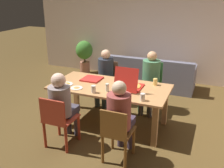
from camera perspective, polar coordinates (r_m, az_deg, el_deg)
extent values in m
plane|color=brown|center=(4.81, -0.46, -8.79)|extent=(20.00, 20.00, 0.00)
cube|color=beige|center=(7.03, 8.96, 12.64)|extent=(6.77, 0.12, 2.85)
cube|color=tan|center=(4.50, -0.48, -0.65)|extent=(2.06, 1.00, 0.04)
cube|color=tan|center=(4.75, -12.61, -4.89)|extent=(0.09, 0.09, 0.71)
cube|color=tan|center=(4.07, 9.48, -9.17)|extent=(0.09, 0.09, 0.71)
cube|color=tan|center=(5.35, -7.94, -1.65)|extent=(0.09, 0.09, 0.71)
cube|color=tan|center=(4.76, 11.67, -4.81)|extent=(0.09, 0.09, 0.71)
cylinder|color=#AC3724|center=(4.46, -11.73, -8.55)|extent=(0.04, 0.04, 0.44)
cylinder|color=#AC3724|center=(4.27, -7.36, -9.62)|extent=(0.04, 0.04, 0.44)
cylinder|color=#AC3724|center=(4.19, -14.69, -10.85)|extent=(0.04, 0.04, 0.44)
cylinder|color=#AC3724|center=(3.99, -10.15, -12.14)|extent=(0.04, 0.04, 0.44)
cube|color=#AC3724|center=(4.11, -11.20, -7.46)|extent=(0.45, 0.45, 0.02)
cube|color=#AC3724|center=(3.87, -13.11, -6.10)|extent=(0.43, 0.03, 0.39)
cylinder|color=#413C48|center=(4.49, -9.69, -8.05)|extent=(0.10, 0.10, 0.46)
cylinder|color=#413C48|center=(4.41, -7.84, -8.49)|extent=(0.10, 0.10, 0.46)
cube|color=#413C48|center=(4.21, -10.02, -5.78)|extent=(0.30, 0.33, 0.11)
cylinder|color=gray|center=(3.98, -11.49, -3.71)|extent=(0.33, 0.33, 0.47)
sphere|color=beige|center=(3.86, -11.83, 0.80)|extent=(0.22, 0.22, 0.22)
cylinder|color=brown|center=(5.37, -0.40, -2.89)|extent=(0.04, 0.04, 0.44)
cylinder|color=brown|center=(5.51, -3.76, -2.33)|extent=(0.04, 0.04, 0.44)
cylinder|color=brown|center=(5.68, 1.01, -1.56)|extent=(0.04, 0.04, 0.44)
cylinder|color=brown|center=(5.81, -2.21, -1.07)|extent=(0.04, 0.04, 0.44)
cube|color=brown|center=(5.51, -1.36, 0.29)|extent=(0.41, 0.42, 0.02)
cube|color=brown|center=(5.60, -0.58, 3.03)|extent=(0.38, 0.03, 0.42)
cylinder|color=#2F3D3E|center=(5.32, -1.76, -3.02)|extent=(0.10, 0.10, 0.46)
cylinder|color=#2F3D3E|center=(5.38, -3.30, -2.76)|extent=(0.10, 0.10, 0.46)
cube|color=#2F3D3E|center=(5.36, -1.99, 0.40)|extent=(0.29, 0.29, 0.11)
cylinder|color=#2A303A|center=(5.41, -1.38, 3.25)|extent=(0.32, 0.32, 0.47)
sphere|color=tan|center=(5.32, -1.41, 6.60)|extent=(0.20, 0.20, 0.20)
cylinder|color=#37713D|center=(5.12, 9.60, -4.42)|extent=(0.04, 0.04, 0.44)
cylinder|color=#37713D|center=(5.19, 6.02, -3.87)|extent=(0.04, 0.04, 0.44)
cylinder|color=#37713D|center=(5.48, 10.57, -2.76)|extent=(0.04, 0.04, 0.44)
cylinder|color=#37713D|center=(5.55, 7.22, -2.27)|extent=(0.04, 0.04, 0.44)
cube|color=#37713D|center=(5.25, 8.49, -0.98)|extent=(0.38, 0.45, 0.02)
cube|color=#37713D|center=(5.36, 9.20, 2.34)|extent=(0.36, 0.03, 0.49)
cylinder|color=#44413D|center=(5.01, 8.35, -4.80)|extent=(0.10, 0.10, 0.46)
cylinder|color=#44413D|center=(5.05, 6.45, -4.50)|extent=(0.10, 0.10, 0.46)
cube|color=#44413D|center=(5.06, 8.02, -1.03)|extent=(0.31, 0.36, 0.11)
cylinder|color=#437752|center=(5.14, 8.68, 2.37)|extent=(0.35, 0.35, 0.52)
sphere|color=tan|center=(5.04, 8.89, 6.13)|extent=(0.19, 0.19, 0.19)
cylinder|color=brown|center=(4.02, 0.14, -11.49)|extent=(0.04, 0.04, 0.44)
cylinder|color=brown|center=(3.93, 4.82, -12.45)|extent=(0.04, 0.04, 0.44)
cylinder|color=brown|center=(3.74, -2.11, -14.30)|extent=(0.04, 0.04, 0.44)
cylinder|color=brown|center=(3.63, 2.94, -15.45)|extent=(0.04, 0.04, 0.44)
cube|color=brown|center=(3.70, 1.49, -10.38)|extent=(0.40, 0.43, 0.02)
cube|color=brown|center=(3.44, 0.30, -9.08)|extent=(0.38, 0.03, 0.39)
cylinder|color=#3E3042|center=(4.09, 1.94, -10.76)|extent=(0.10, 0.10, 0.46)
cylinder|color=#3E3042|center=(4.04, 4.19, -11.20)|extent=(0.10, 0.10, 0.46)
cube|color=#3E3042|center=(3.80, 2.39, -8.43)|extent=(0.30, 0.33, 0.11)
cylinder|color=#94433D|center=(3.55, 1.53, -6.07)|extent=(0.34, 0.34, 0.50)
sphere|color=#D6B18D|center=(3.41, 1.59, -0.93)|extent=(0.20, 0.20, 0.20)
cube|color=red|center=(4.82, -4.49, 1.13)|extent=(0.34, 0.34, 0.03)
cube|color=red|center=(4.44, 4.11, -0.59)|extent=(0.40, 0.40, 0.02)
cylinder|color=gold|center=(4.44, 4.12, -0.39)|extent=(0.35, 0.35, 0.01)
cube|color=red|center=(4.16, 3.12, 0.94)|extent=(0.40, 0.10, 0.39)
cylinder|color=white|center=(4.64, -10.13, -0.01)|extent=(0.24, 0.24, 0.01)
cone|color=gold|center=(4.63, -10.14, 0.15)|extent=(0.14, 0.14, 0.02)
cylinder|color=white|center=(4.43, -7.86, -0.89)|extent=(0.20, 0.20, 0.01)
cone|color=#D68541|center=(4.42, -7.87, -0.72)|extent=(0.11, 0.11, 0.02)
cylinder|color=#E6C665|center=(4.58, 9.56, 0.48)|extent=(0.07, 0.07, 0.12)
cylinder|color=silver|center=(4.20, -4.12, -1.16)|extent=(0.08, 0.08, 0.12)
cylinder|color=silver|center=(3.92, 6.80, -2.91)|extent=(0.08, 0.08, 0.12)
cylinder|color=silver|center=(4.24, -1.07, -0.80)|extent=(0.06, 0.06, 0.13)
cube|color=slate|center=(6.59, 8.72, 1.26)|extent=(2.10, 0.80, 0.42)
cube|color=slate|center=(6.18, 8.19, 3.83)|extent=(2.10, 0.16, 0.37)
cube|color=slate|center=(6.77, 1.03, 4.69)|extent=(0.20, 0.76, 0.18)
cube|color=slate|center=(6.36, 17.19, 2.71)|extent=(0.20, 0.76, 0.18)
cylinder|color=#AC6850|center=(7.63, -6.04, 3.70)|extent=(0.28, 0.28, 0.33)
cylinder|color=brown|center=(7.56, -6.11, 5.49)|extent=(0.05, 0.05, 0.16)
ellipsoid|color=#41842F|center=(7.50, -6.19, 7.50)|extent=(0.48, 0.48, 0.53)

